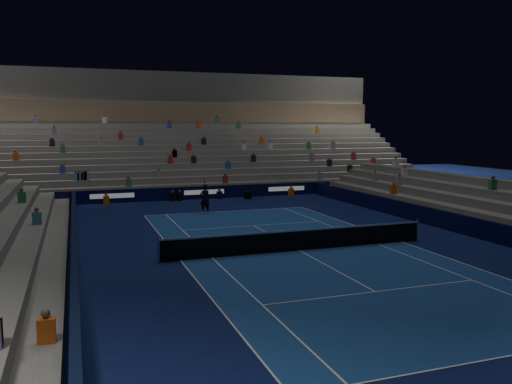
{
  "coord_description": "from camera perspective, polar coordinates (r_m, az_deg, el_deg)",
  "views": [
    {
      "loc": [
        -9.56,
        -21.37,
        5.6
      ],
      "look_at": [
        0.0,
        6.0,
        2.0
      ],
      "focal_mm": 36.59,
      "sensor_mm": 36.0,
      "label": 1
    }
  ],
  "objects": [
    {
      "name": "sponsor_barrier_west",
      "position": [
        21.97,
        -19.21,
        -6.74
      ],
      "size": [
        0.25,
        37.0,
        1.0
      ],
      "primitive_type": "cube",
      "color": "black",
      "rests_on": "ground"
    },
    {
      "name": "sponsor_barrier_east",
      "position": [
        29.22,
        22.45,
        -3.52
      ],
      "size": [
        0.25,
        37.0,
        1.0
      ],
      "primitive_type": "cube",
      "color": "black",
      "rests_on": "ground"
    },
    {
      "name": "court_surface",
      "position": [
        24.07,
        4.74,
        -6.39
      ],
      "size": [
        10.97,
        23.77,
        0.01
      ],
      "primitive_type": "cube",
      "color": "navy",
      "rests_on": "ground"
    },
    {
      "name": "tennis_player",
      "position": [
        34.16,
        -5.61,
        -0.76
      ],
      "size": [
        0.77,
        0.58,
        1.92
      ],
      "primitive_type": "imported",
      "rotation": [
        0.0,
        0.0,
        3.33
      ],
      "color": "black",
      "rests_on": "ground"
    },
    {
      "name": "broadcast_camera",
      "position": [
        41.06,
        -0.91,
        -0.32
      ],
      "size": [
        0.47,
        0.92,
        0.61
      ],
      "color": "black",
      "rests_on": "ground"
    },
    {
      "name": "sponsor_barrier_far",
      "position": [
        41.32,
        -5.72,
        -0.05
      ],
      "size": [
        44.0,
        0.25,
        1.0
      ],
      "primitive_type": "cube",
      "color": "black",
      "rests_on": "ground"
    },
    {
      "name": "tennis_net",
      "position": [
        23.96,
        4.75,
        -5.22
      ],
      "size": [
        12.9,
        0.1,
        1.1
      ],
      "color": "#B2B2B7",
      "rests_on": "ground"
    },
    {
      "name": "ground",
      "position": [
        24.07,
        4.74,
        -6.4
      ],
      "size": [
        90.0,
        90.0,
        0.0
      ],
      "primitive_type": "plane",
      "color": "#0B1545",
      "rests_on": "ground"
    },
    {
      "name": "grandstand_main",
      "position": [
        50.24,
        -8.29,
        4.47
      ],
      "size": [
        44.0,
        15.2,
        11.2
      ],
      "color": "slate",
      "rests_on": "ground"
    }
  ]
}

